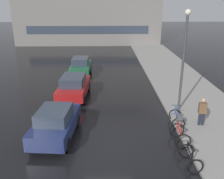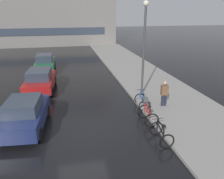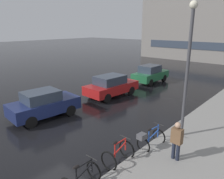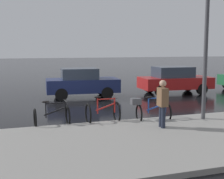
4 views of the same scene
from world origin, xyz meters
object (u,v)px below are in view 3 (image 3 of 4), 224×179
(bicycle_second, at_px, (118,154))
(car_red, at_px, (111,86))
(bicycle_nearest, at_px, (81,178))
(car_green, at_px, (150,74))
(pedestrian, at_px, (177,140))
(car_navy, at_px, (44,104))
(streetlamp, at_px, (188,61))
(bicycle_third, at_px, (149,139))

(bicycle_second, distance_m, car_red, 8.38)
(bicycle_nearest, distance_m, car_green, 14.55)
(car_green, bearing_deg, bicycle_second, -63.56)
(pedestrian, bearing_deg, car_navy, -173.30)
(car_red, bearing_deg, bicycle_second, -46.82)
(bicycle_second, relative_size, car_green, 0.29)
(car_navy, height_order, car_green, car_green)
(bicycle_second, relative_size, streetlamp, 0.18)
(bicycle_nearest, distance_m, bicycle_third, 3.42)
(car_red, bearing_deg, bicycle_nearest, -54.19)
(bicycle_nearest, height_order, streetlamp, streetlamp)
(car_navy, xyz_separation_m, pedestrian, (7.53, 0.88, 0.13))
(car_red, xyz_separation_m, streetlamp, (6.66, -2.62, 2.80))
(bicycle_second, xyz_separation_m, bicycle_third, (0.33, 1.63, 0.07))
(bicycle_second, bearing_deg, bicycle_third, 78.72)
(bicycle_third, distance_m, car_navy, 6.37)
(bicycle_third, distance_m, pedestrian, 1.33)
(bicycle_nearest, height_order, bicycle_second, bicycle_second)
(car_navy, relative_size, car_green, 1.02)
(car_red, bearing_deg, car_navy, -92.37)
(car_red, height_order, car_green, car_green)
(bicycle_nearest, xyz_separation_m, pedestrian, (1.62, 3.27, 0.55))
(car_red, distance_m, car_green, 5.50)
(car_navy, xyz_separation_m, car_green, (0.19, 10.99, 0.00))
(bicycle_nearest, xyz_separation_m, bicycle_third, (0.38, 3.40, 0.10))
(car_red, relative_size, car_green, 1.09)
(bicycle_third, height_order, pedestrian, pedestrian)
(bicycle_nearest, distance_m, bicycle_second, 1.76)
(bicycle_nearest, xyz_separation_m, bicycle_second, (0.05, 1.76, 0.03))
(car_green, bearing_deg, pedestrian, -53.98)
(bicycle_third, xyz_separation_m, car_green, (-6.10, 9.97, 0.31))
(bicycle_nearest, xyz_separation_m, car_red, (-5.68, 7.87, 0.42))
(bicycle_nearest, bearing_deg, car_red, 125.81)
(bicycle_third, bearing_deg, car_navy, -170.85)
(bicycle_second, distance_m, car_navy, 6.00)
(bicycle_second, bearing_deg, pedestrian, 43.75)
(bicycle_second, xyz_separation_m, car_navy, (-5.96, 0.62, 0.38))
(car_green, relative_size, pedestrian, 2.33)
(bicycle_nearest, height_order, car_navy, car_navy)
(pedestrian, distance_m, streetlamp, 3.38)
(bicycle_nearest, bearing_deg, car_green, 113.16)
(car_navy, height_order, streetlamp, streetlamp)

